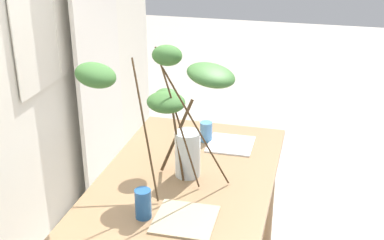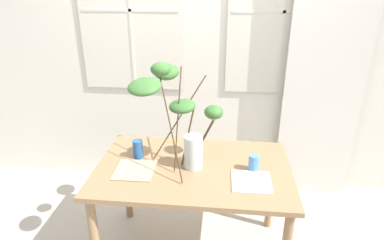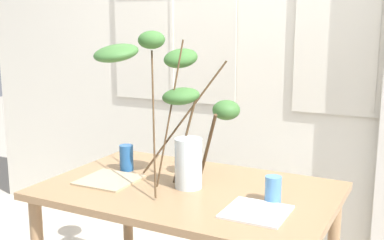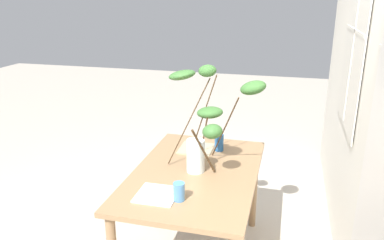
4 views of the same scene
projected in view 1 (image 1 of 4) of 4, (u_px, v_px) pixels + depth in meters
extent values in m
cube|color=silver|center=(97.00, 39.00, 3.48)|extent=(0.67, 0.03, 2.23)
cube|color=#93704C|center=(188.00, 177.00, 2.50)|extent=(1.30, 0.83, 0.03)
cylinder|color=#93704C|center=(270.00, 192.00, 3.10)|extent=(0.06, 0.06, 0.72)
cylinder|color=#93704C|center=(158.00, 177.00, 3.26)|extent=(0.06, 0.06, 0.72)
cylinder|color=silver|center=(187.00, 154.00, 2.45)|extent=(0.12, 0.12, 0.23)
cylinder|color=silver|center=(187.00, 167.00, 2.48)|extent=(0.11, 0.11, 0.07)
cylinder|color=#47331E|center=(145.00, 127.00, 2.32)|extent=(0.35, 0.24, 0.55)
ellipsoid|color=#38662D|center=(96.00, 75.00, 2.16)|extent=(0.24, 0.26, 0.15)
cylinder|color=#47331E|center=(178.00, 120.00, 2.28)|extent=(0.04, 0.21, 0.65)
ellipsoid|color=#38662D|center=(167.00, 55.00, 2.06)|extent=(0.14, 0.14, 0.09)
cylinder|color=#47331E|center=(177.00, 135.00, 2.50)|extent=(0.16, 0.14, 0.34)
ellipsoid|color=#38662D|center=(167.00, 98.00, 2.50)|extent=(0.18, 0.19, 0.11)
cylinder|color=#47331E|center=(177.00, 139.00, 2.39)|extent=(0.09, 0.09, 0.40)
ellipsoid|color=#38662D|center=(166.00, 102.00, 2.28)|extent=(0.25, 0.25, 0.09)
cylinder|color=#47331E|center=(198.00, 129.00, 2.24)|extent=(0.18, 0.27, 0.60)
ellipsoid|color=#38662D|center=(211.00, 75.00, 1.99)|extent=(0.27, 0.28, 0.12)
cylinder|color=#235693|center=(143.00, 204.00, 2.14)|extent=(0.07, 0.07, 0.13)
cylinder|color=#4C84BC|center=(206.00, 132.00, 2.83)|extent=(0.07, 0.07, 0.11)
cube|color=tan|center=(185.00, 219.00, 2.14)|extent=(0.26, 0.26, 0.01)
cube|color=white|center=(231.00, 144.00, 2.80)|extent=(0.24, 0.24, 0.01)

